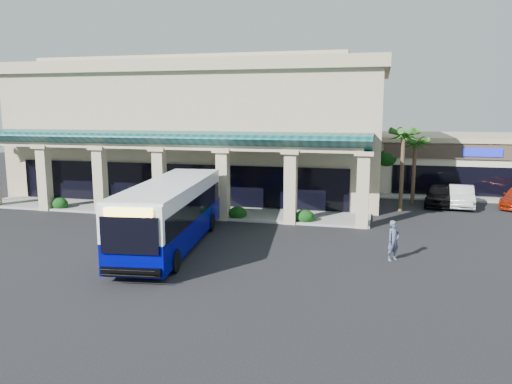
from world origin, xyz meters
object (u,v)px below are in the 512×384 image
(pedestrian, at_px, (393,241))
(car_white, at_px, (461,196))
(transit_bus, at_px, (171,215))
(car_silver, at_px, (439,195))

(pedestrian, height_order, car_white, pedestrian)
(pedestrian, bearing_deg, transit_bus, 136.35)
(car_silver, relative_size, car_white, 0.99)
(pedestrian, xyz_separation_m, car_silver, (3.67, 15.19, -0.16))
(transit_bus, xyz_separation_m, car_white, (16.63, 15.53, -0.95))
(transit_bus, relative_size, pedestrian, 6.35)
(pedestrian, bearing_deg, car_white, 25.17)
(transit_bus, height_order, pedestrian, transit_bus)
(pedestrian, distance_m, car_white, 16.00)
(transit_bus, bearing_deg, car_white, 36.03)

